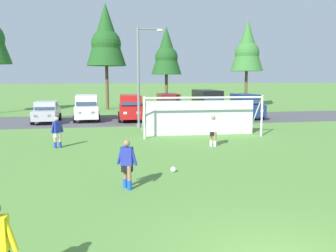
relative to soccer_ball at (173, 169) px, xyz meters
name	(u,v)px	position (x,y,z in m)	size (l,w,h in m)	color
ground_plane	(160,137)	(0.74, 7.92, -0.11)	(400.00, 400.00, 0.00)	#598C3D
parking_lot_strip	(142,119)	(0.74, 17.33, -0.11)	(52.00, 8.40, 0.01)	#4C4C51
soccer_ball	(173,169)	(0.00, 0.00, 0.00)	(0.22, 0.22, 0.22)	white
soccer_goal	(201,115)	(3.46, 8.15, 1.18)	(7.49, 2.21, 2.57)	white
player_striker_near	(213,131)	(3.10, 4.65, 0.71)	(0.70, 0.36, 1.64)	#936B4C
player_midfield_center	(57,132)	(-5.00, 5.74, 0.71)	(0.63, 0.53, 1.64)	tan
player_winger_left	(127,164)	(-1.89, -1.69, 0.71)	(0.68, 0.42, 1.64)	#936B4C
parked_car_slot_far_left	(46,112)	(-7.18, 16.71, 0.77)	(2.11, 4.24, 1.72)	#B2B2BC
parked_car_slot_left	(87,107)	(-4.01, 17.55, 1.00)	(2.24, 4.65, 2.16)	silver
parked_car_slot_center_left	(131,107)	(-0.31, 16.89, 1.00)	(2.27, 4.67, 2.16)	red
parked_car_slot_center	(168,105)	(3.29, 18.50, 1.00)	(2.18, 4.62, 2.16)	maroon
parked_car_slot_center_right	(207,103)	(6.63, 17.34, 1.23)	(2.22, 4.81, 2.52)	black
parked_car_slot_right	(245,106)	(10.03, 16.73, 1.00)	(2.16, 4.61, 2.16)	navy
tree_mid_left	(106,37)	(-2.12, 27.83, 8.08)	(4.47, 4.47, 11.91)	brown
tree_center_back	(166,52)	(4.90, 28.40, 6.50)	(3.61, 3.61, 9.63)	brown
tree_mid_right	(247,47)	(15.03, 28.38, 7.23)	(4.00, 4.00, 10.68)	brown
street_lamp	(141,76)	(0.12, 12.47, 3.61)	(2.00, 0.32, 7.17)	slate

